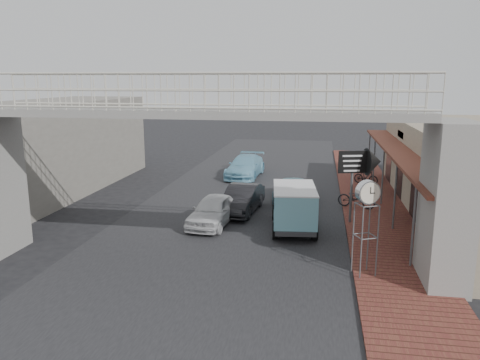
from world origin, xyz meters
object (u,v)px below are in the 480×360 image
at_px(white_hatchback, 213,210).
at_px(arrow_sign, 371,163).
at_px(street_clock, 368,197).
at_px(angkot_van, 294,202).
at_px(angkot_far, 245,166).
at_px(angkot_curb, 293,189).
at_px(motorcycle_far, 366,177).
at_px(motorcycle_near, 356,198).
at_px(dark_sedan, 242,199).

distance_m(white_hatchback, arrow_sign, 7.04).
bearing_deg(street_clock, white_hatchback, 118.26).
bearing_deg(street_clock, angkot_van, 94.83).
height_order(street_clock, arrow_sign, arrow_sign).
xyz_separation_m(angkot_far, street_clock, (6.20, -14.86, 1.94)).
bearing_deg(white_hatchback, street_clock, -31.38).
distance_m(angkot_curb, motorcycle_far, 5.69).
bearing_deg(arrow_sign, motorcycle_near, 83.64).
height_order(white_hatchback, dark_sedan, dark_sedan).
bearing_deg(white_hatchback, angkot_far, 97.42).
height_order(angkot_van, street_clock, street_clock).
height_order(white_hatchback, arrow_sign, arrow_sign).
xyz_separation_m(white_hatchback, motorcycle_near, (6.27, 3.48, -0.06)).
bearing_deg(white_hatchback, angkot_curb, 63.55).
height_order(angkot_curb, angkot_far, angkot_far).
distance_m(white_hatchback, street_clock, 7.73).
bearing_deg(dark_sedan, angkot_van, -35.16).
relative_size(angkot_curb, street_clock, 1.39).
relative_size(white_hatchback, motorcycle_near, 2.07).
relative_size(dark_sedan, street_clock, 1.29).
relative_size(angkot_van, street_clock, 1.30).
relative_size(dark_sedan, motorcycle_far, 2.65).
bearing_deg(motorcycle_far, angkot_far, 106.72).
relative_size(angkot_curb, motorcycle_near, 2.34).
relative_size(street_clock, arrow_sign, 0.94).
relative_size(angkot_van, motorcycle_near, 2.19).
relative_size(angkot_van, motorcycle_far, 2.69).
bearing_deg(angkot_curb, street_clock, 104.02).
bearing_deg(dark_sedan, angkot_far, 103.67).
relative_size(angkot_curb, angkot_van, 1.07).
bearing_deg(arrow_sign, angkot_curb, 118.11).
distance_m(angkot_far, motorcycle_far, 7.58).
xyz_separation_m(angkot_curb, motorcycle_near, (3.13, -1.45, -0.01)).
height_order(angkot_far, angkot_van, angkot_van).
bearing_deg(motorcycle_far, motorcycle_near, -162.35).
bearing_deg(angkot_curb, dark_sedan, 49.35).
height_order(white_hatchback, angkot_van, angkot_van).
bearing_deg(angkot_van, white_hatchback, 172.34).
relative_size(motorcycle_near, street_clock, 0.60).
bearing_deg(white_hatchback, motorcycle_far, 57.15).
bearing_deg(motorcycle_near, arrow_sign, -151.46).
height_order(motorcycle_far, arrow_sign, arrow_sign).
bearing_deg(arrow_sign, white_hatchback, 175.52).
bearing_deg(arrow_sign, dark_sedan, 156.36).
bearing_deg(motorcycle_far, angkot_van, -175.11).
xyz_separation_m(angkot_far, angkot_van, (3.72, -10.43, 0.51)).
distance_m(motorcycle_near, arrow_sign, 3.11).
distance_m(angkot_far, arrow_sign, 11.56).
xyz_separation_m(angkot_van, motorcycle_far, (3.73, 9.04, -0.64)).
bearing_deg(angkot_far, angkot_van, -66.49).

